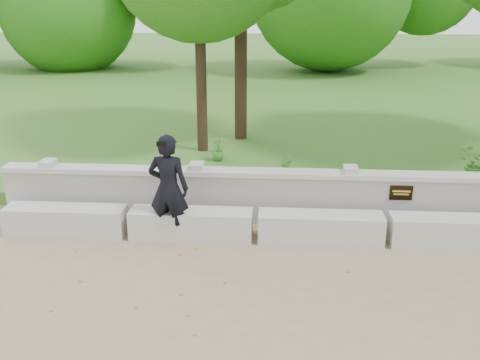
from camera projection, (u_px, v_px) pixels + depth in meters
name	position (u px, v px, depth m)	size (l,w,h in m)	color
ground	(415.00, 312.00, 6.41)	(80.00, 80.00, 0.00)	#967D5C
lawn	(324.00, 96.00, 19.57)	(40.00, 22.00, 0.25)	#3C6921
concrete_bench	(386.00, 230.00, 8.12)	(11.90, 0.45, 0.45)	#B1AFA7
parapet_wall	(380.00, 198.00, 8.71)	(12.50, 0.35, 0.90)	#A6A49D
man_main	(169.00, 188.00, 8.04)	(0.65, 0.59, 1.69)	black
shrub_a	(165.00, 176.00, 9.59)	(0.29, 0.19, 0.54)	#3C7B29
shrub_b	(285.00, 171.00, 9.90)	(0.30, 0.24, 0.54)	#3C7B29
shrub_c	(473.00, 164.00, 10.19)	(0.53, 0.46, 0.59)	#3C7B29
shrub_d	(218.00, 149.00, 11.37)	(0.29, 0.26, 0.52)	#3C7B29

